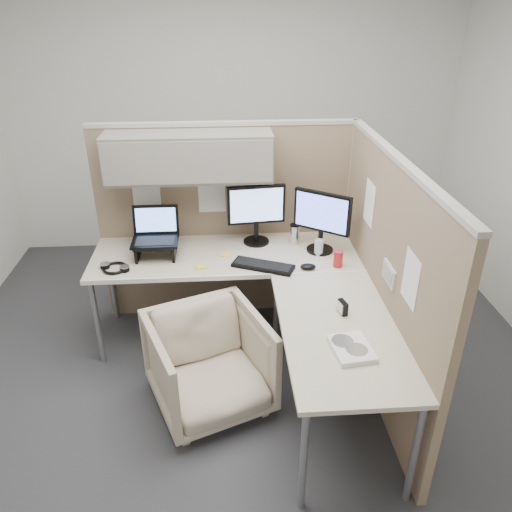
{
  "coord_description": "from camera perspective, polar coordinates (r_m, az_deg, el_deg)",
  "views": [
    {
      "loc": [
        -0.12,
        -2.79,
        2.45
      ],
      "look_at": [
        0.1,
        0.25,
        0.85
      ],
      "focal_mm": 35.0,
      "sensor_mm": 36.0,
      "label": 1
    }
  ],
  "objects": [
    {
      "name": "soda_can_silver",
      "position": [
        3.72,
        7.19,
        0.99
      ],
      "size": [
        0.07,
        0.07,
        0.12
      ],
      "primitive_type": "cylinder",
      "color": "silver",
      "rests_on": "desk"
    },
    {
      "name": "desk",
      "position": [
        3.42,
        0.56,
        -3.37
      ],
      "size": [
        2.0,
        1.98,
        0.73
      ],
      "color": "beige",
      "rests_on": "ground"
    },
    {
      "name": "keyboard",
      "position": [
        3.54,
        0.82,
        -1.14
      ],
      "size": [
        0.46,
        0.31,
        0.02
      ],
      "primitive_type": "cube",
      "rotation": [
        0.0,
        0.0,
        -0.41
      ],
      "color": "black",
      "rests_on": "desk"
    },
    {
      "name": "ground",
      "position": [
        3.71,
        -1.3,
        -13.58
      ],
      "size": [
        4.5,
        4.5,
        0.0
      ],
      "primitive_type": "plane",
      "color": "#313135",
      "rests_on": "ground"
    },
    {
      "name": "desk_clock",
      "position": [
        3.08,
        9.85,
        -5.8
      ],
      "size": [
        0.05,
        0.09,
        0.08
      ],
      "rotation": [
        0.0,
        0.0,
        -1.32
      ],
      "color": "black",
      "rests_on": "desk"
    },
    {
      "name": "partition_right",
      "position": [
        3.33,
        14.26,
        -2.56
      ],
      "size": [
        0.07,
        2.03,
        1.63
      ],
      "color": "#8E765D",
      "rests_on": "ground"
    },
    {
      "name": "monitor_left",
      "position": [
        3.79,
        0.03,
        5.31
      ],
      "size": [
        0.44,
        0.2,
        0.47
      ],
      "rotation": [
        0.0,
        0.0,
        0.1
      ],
      "color": "black",
      "rests_on": "desk"
    },
    {
      "name": "office_chair",
      "position": [
        3.3,
        -5.36,
        -11.72
      ],
      "size": [
        0.9,
        0.87,
        0.72
      ],
      "primitive_type": "imported",
      "rotation": [
        0.0,
        0.0,
        0.38
      ],
      "color": "beige",
      "rests_on": "ground"
    },
    {
      "name": "laptop_station",
      "position": [
        3.73,
        -11.41,
        1.96
      ],
      "size": [
        0.34,
        0.29,
        0.35
      ],
      "color": "black",
      "rests_on": "desk"
    },
    {
      "name": "partition_back",
      "position": [
        3.86,
        -5.33,
        7.09
      ],
      "size": [
        2.0,
        0.36,
        1.63
      ],
      "color": "#8E765D",
      "rests_on": "ground"
    },
    {
      "name": "soda_can_green",
      "position": [
        3.58,
        9.37,
        -0.32
      ],
      "size": [
        0.07,
        0.07,
        0.12
      ],
      "primitive_type": "cylinder",
      "color": "#B21E1E",
      "rests_on": "desk"
    },
    {
      "name": "paper_stack",
      "position": [
        2.8,
        10.85,
        -10.33
      ],
      "size": [
        0.24,
        0.28,
        0.03
      ],
      "rotation": [
        0.0,
        0.0,
        0.13
      ],
      "color": "white",
      "rests_on": "desk"
    },
    {
      "name": "travel_mug",
      "position": [
        3.87,
        4.43,
        2.53
      ],
      "size": [
        0.08,
        0.08,
        0.16
      ],
      "color": "silver",
      "rests_on": "desk"
    },
    {
      "name": "monitor_right",
      "position": [
        3.69,
        7.53,
        4.43
      ],
      "size": [
        0.38,
        0.28,
        0.47
      ],
      "rotation": [
        0.0,
        0.0,
        -0.62
      ],
      "color": "black",
      "rests_on": "desk"
    },
    {
      "name": "sticky_note_d",
      "position": [
        3.72,
        -3.46,
        0.17
      ],
      "size": [
        0.09,
        0.09,
        0.01
      ],
      "primitive_type": "cube",
      "rotation": [
        0.0,
        0.0,
        -0.23
      ],
      "color": "yellow",
      "rests_on": "desk"
    },
    {
      "name": "mouse",
      "position": [
        3.53,
        5.96,
        -1.22
      ],
      "size": [
        0.11,
        0.08,
        0.04
      ],
      "primitive_type": "ellipsoid",
      "rotation": [
        0.0,
        0.0,
        -0.06
      ],
      "color": "black",
      "rests_on": "desk"
    },
    {
      "name": "headphones",
      "position": [
        3.65,
        -15.84,
        -1.3
      ],
      "size": [
        0.23,
        0.23,
        0.03
      ],
      "rotation": [
        0.0,
        0.0,
        -0.35
      ],
      "color": "black",
      "rests_on": "desk"
    },
    {
      "name": "sticky_note_a",
      "position": [
        3.57,
        -6.3,
        -1.21
      ],
      "size": [
        0.09,
        0.09,
        0.01
      ],
      "primitive_type": "cube",
      "rotation": [
        0.0,
        0.0,
        0.26
      ],
      "color": "yellow",
      "rests_on": "desk"
    }
  ]
}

